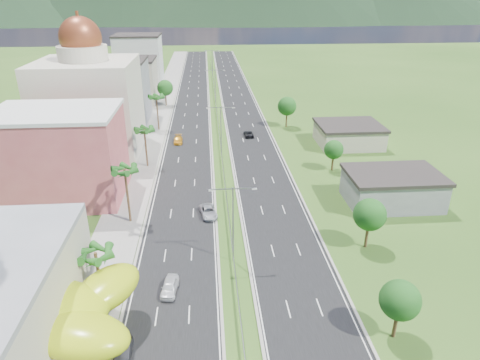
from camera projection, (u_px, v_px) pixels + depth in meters
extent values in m
plane|color=#2D5119|center=(239.00, 312.00, 48.68)|extent=(500.00, 500.00, 0.00)
cube|color=black|center=(192.00, 109.00, 129.94)|extent=(11.00, 260.00, 0.04)
cube|color=black|center=(241.00, 108.00, 131.03)|extent=(11.00, 260.00, 0.04)
cube|color=gray|center=(160.00, 110.00, 129.23)|extent=(7.00, 260.00, 0.12)
cube|color=gray|center=(218.00, 124.00, 113.88)|extent=(0.08, 216.00, 0.28)
cube|color=gray|center=(211.00, 64.00, 206.71)|extent=(0.10, 0.12, 0.70)
cylinder|color=gray|center=(233.00, 226.00, 55.51)|extent=(0.20, 0.20, 11.00)
cube|color=gray|center=(221.00, 189.00, 53.23)|extent=(2.88, 0.12, 0.12)
cube|color=gray|center=(244.00, 188.00, 53.44)|extent=(2.88, 0.12, 0.12)
cube|color=silver|center=(211.00, 190.00, 53.18)|extent=(0.60, 0.25, 0.18)
cube|color=silver|center=(254.00, 189.00, 53.58)|extent=(0.60, 0.25, 0.18)
cylinder|color=gray|center=(221.00, 132.00, 91.87)|extent=(0.20, 0.20, 11.00)
cube|color=gray|center=(214.00, 108.00, 89.59)|extent=(2.88, 0.12, 0.12)
cube|color=gray|center=(227.00, 107.00, 89.80)|extent=(2.88, 0.12, 0.12)
cube|color=silver|center=(208.00, 108.00, 89.54)|extent=(0.60, 0.25, 0.18)
cube|color=silver|center=(233.00, 108.00, 89.94)|extent=(0.60, 0.25, 0.18)
cylinder|color=gray|center=(215.00, 87.00, 132.78)|extent=(0.20, 0.20, 11.00)
cube|color=gray|center=(210.00, 70.00, 130.50)|extent=(2.88, 0.12, 0.12)
cube|color=gray|center=(220.00, 70.00, 130.71)|extent=(2.88, 0.12, 0.12)
cube|color=silver|center=(206.00, 71.00, 130.45)|extent=(0.60, 0.25, 0.18)
cube|color=silver|center=(224.00, 70.00, 130.84)|extent=(0.60, 0.25, 0.18)
cylinder|color=gray|center=(212.00, 64.00, 173.69)|extent=(0.20, 0.20, 11.00)
cube|color=gray|center=(208.00, 51.00, 171.41)|extent=(2.88, 0.12, 0.12)
cube|color=gray|center=(216.00, 50.00, 171.62)|extent=(2.88, 0.12, 0.12)
cube|color=silver|center=(205.00, 51.00, 171.36)|extent=(0.60, 0.25, 0.18)
cube|color=silver|center=(219.00, 51.00, 171.75)|extent=(0.60, 0.25, 0.18)
cylinder|color=gray|center=(10.00, 323.00, 44.30)|extent=(0.50, 0.50, 4.00)
cylinder|color=gray|center=(65.00, 356.00, 40.26)|extent=(0.50, 0.50, 4.00)
cylinder|color=gray|center=(99.00, 318.00, 44.95)|extent=(0.50, 0.50, 4.00)
cube|color=#BB4D53|center=(61.00, 157.00, 72.66)|extent=(20.00, 15.00, 15.00)
cube|color=beige|center=(91.00, 108.00, 92.54)|extent=(20.00, 20.00, 20.00)
cylinder|color=beige|center=(83.00, 53.00, 87.82)|extent=(10.00, 10.00, 3.00)
sphere|color=brown|center=(80.00, 38.00, 86.59)|extent=(8.40, 8.40, 8.40)
cube|color=gray|center=(117.00, 92.00, 116.16)|extent=(16.00, 15.00, 16.00)
cube|color=#BEB29C|center=(130.00, 81.00, 136.77)|extent=(16.00, 15.00, 13.00)
cube|color=silver|center=(139.00, 62.00, 156.66)|extent=(16.00, 15.00, 18.00)
cube|color=gray|center=(392.00, 190.00, 72.41)|extent=(15.00, 10.00, 5.00)
cube|color=#BEB29C|center=(349.00, 135.00, 99.95)|extent=(14.00, 12.00, 4.40)
cylinder|color=#47301C|center=(100.00, 281.00, 47.83)|extent=(0.36, 0.36, 7.50)
cylinder|color=#47301C|center=(128.00, 196.00, 65.71)|extent=(0.36, 0.36, 9.00)
cylinder|color=#47301C|center=(146.00, 148.00, 86.82)|extent=(0.36, 0.36, 8.00)
cylinder|color=#47301C|center=(158.00, 113.00, 109.38)|extent=(0.36, 0.36, 8.80)
cylinder|color=#47301C|center=(166.00, 98.00, 132.91)|extent=(0.40, 0.40, 4.90)
sphere|color=#205A1C|center=(165.00, 88.00, 131.61)|extent=(4.90, 4.90, 4.90)
cylinder|color=#47301C|center=(396.00, 321.00, 44.43)|extent=(0.40, 0.40, 4.20)
sphere|color=#205A1C|center=(400.00, 300.00, 43.32)|extent=(4.20, 4.20, 4.20)
cylinder|color=#47301C|center=(367.00, 233.00, 60.03)|extent=(0.40, 0.40, 4.55)
sphere|color=#205A1C|center=(370.00, 215.00, 58.83)|extent=(4.55, 4.55, 4.55)
cylinder|color=#47301C|center=(333.00, 161.00, 85.85)|extent=(0.40, 0.40, 3.85)
sphere|color=#205A1C|center=(334.00, 150.00, 84.83)|extent=(3.85, 3.85, 3.85)
cylinder|color=#47301C|center=(286.00, 118.00, 112.61)|extent=(0.40, 0.40, 4.90)
sphere|color=#205A1C|center=(287.00, 106.00, 111.32)|extent=(4.90, 4.90, 4.90)
imported|color=silver|center=(170.00, 286.00, 51.60)|extent=(2.27, 4.56, 1.49)
imported|color=black|center=(123.00, 354.00, 42.20)|extent=(1.52, 4.20, 1.38)
imported|color=#A1A3A9|center=(208.00, 212.00, 68.95)|extent=(3.20, 5.44, 1.42)
imported|color=#C88717|center=(178.00, 140.00, 101.59)|extent=(2.11, 4.94, 1.42)
imported|color=black|center=(249.00, 134.00, 106.06)|extent=(2.35, 4.69, 1.27)
imported|color=black|center=(120.00, 356.00, 41.98)|extent=(0.61, 1.95, 1.24)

